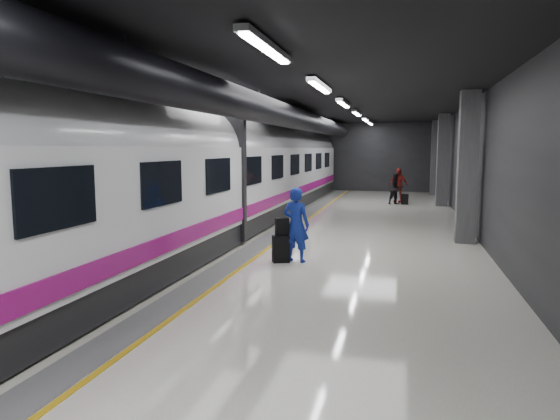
# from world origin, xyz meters

# --- Properties ---
(ground) EXTENTS (40.00, 40.00, 0.00)m
(ground) POSITION_xyz_m (0.00, 0.00, 0.00)
(ground) COLOR silver
(ground) RESTS_ON ground
(platform_hall) EXTENTS (10.02, 40.02, 4.51)m
(platform_hall) POSITION_xyz_m (-0.29, 0.96, 3.54)
(platform_hall) COLOR black
(platform_hall) RESTS_ON ground
(train) EXTENTS (3.05, 38.00, 4.05)m
(train) POSITION_xyz_m (-3.25, -0.00, 2.07)
(train) COLOR black
(train) RESTS_ON ground
(traveler_main) EXTENTS (0.76, 0.57, 1.87)m
(traveler_main) POSITION_xyz_m (0.16, -1.77, 0.94)
(traveler_main) COLOR #1738B0
(traveler_main) RESTS_ON ground
(suitcase_main) EXTENTS (0.48, 0.41, 0.67)m
(suitcase_main) POSITION_xyz_m (-0.19, -1.92, 0.34)
(suitcase_main) COLOR black
(suitcase_main) RESTS_ON ground
(shoulder_bag) EXTENTS (0.37, 0.31, 0.44)m
(shoulder_bag) POSITION_xyz_m (-0.17, -1.89, 0.89)
(shoulder_bag) COLOR black
(shoulder_bag) RESTS_ON suitcase_main
(traveler_far_a) EXTENTS (0.98, 0.93, 1.60)m
(traveler_far_a) POSITION_xyz_m (2.34, 12.08, 0.80)
(traveler_far_a) COLOR black
(traveler_far_a) RESTS_ON ground
(traveler_far_b) EXTENTS (1.14, 0.76, 1.80)m
(traveler_far_b) POSITION_xyz_m (2.43, 13.17, 0.90)
(traveler_far_b) COLOR maroon
(traveler_far_b) RESTS_ON ground
(suitcase_far) EXTENTS (0.37, 0.25, 0.53)m
(suitcase_far) POSITION_xyz_m (2.80, 12.25, 0.26)
(suitcase_far) COLOR black
(suitcase_far) RESTS_ON ground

